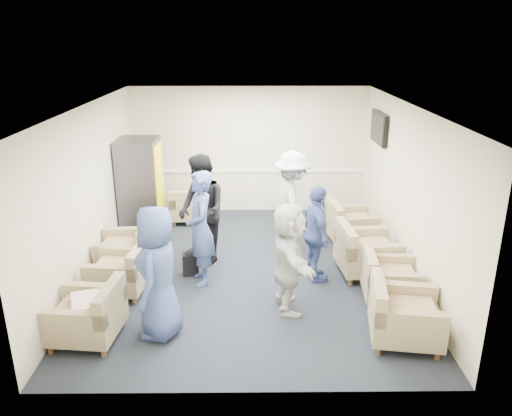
{
  "coord_description": "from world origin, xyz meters",
  "views": [
    {
      "loc": [
        0.04,
        -7.49,
        3.72
      ],
      "look_at": [
        0.12,
        0.2,
        1.02
      ],
      "focal_mm": 35.0,
      "sensor_mm": 36.0,
      "label": 1
    }
  ],
  "objects_px": {
    "armchair_right_midnear": "(387,280)",
    "person_back_right": "(292,203)",
    "armchair_left_near": "(90,317)",
    "person_mid_right": "(316,234)",
    "armchair_left_far": "(128,251)",
    "armchair_left_mid": "(122,273)",
    "armchair_corner": "(191,207)",
    "armchair_right_midfar": "(364,253)",
    "vending_machine": "(141,186)",
    "person_front_right": "(289,258)",
    "armchair_right_far": "(349,225)",
    "person_back_left": "(202,210)",
    "person_front_left": "(158,273)",
    "person_mid_left": "(200,229)",
    "armchair_right_near": "(401,317)"
  },
  "relations": [
    {
      "from": "armchair_right_far",
      "to": "person_back_right",
      "type": "height_order",
      "value": "person_back_right"
    },
    {
      "from": "armchair_corner",
      "to": "armchair_right_midfar",
      "type": "bearing_deg",
      "value": 139.6
    },
    {
      "from": "person_back_right",
      "to": "armchair_left_mid",
      "type": "bearing_deg",
      "value": 105.93
    },
    {
      "from": "armchair_right_near",
      "to": "armchair_corner",
      "type": "height_order",
      "value": "armchair_right_near"
    },
    {
      "from": "armchair_right_midfar",
      "to": "vending_machine",
      "type": "height_order",
      "value": "vending_machine"
    },
    {
      "from": "vending_machine",
      "to": "armchair_right_far",
      "type": "bearing_deg",
      "value": -8.48
    },
    {
      "from": "person_back_left",
      "to": "person_front_right",
      "type": "relative_size",
      "value": 1.17
    },
    {
      "from": "armchair_left_far",
      "to": "person_mid_right",
      "type": "relative_size",
      "value": 0.55
    },
    {
      "from": "armchair_left_mid",
      "to": "person_back_left",
      "type": "xyz_separation_m",
      "value": [
        1.12,
        1.09,
        0.61
      ]
    },
    {
      "from": "person_back_right",
      "to": "armchair_right_midnear",
      "type": "bearing_deg",
      "value": -158.42
    },
    {
      "from": "person_front_right",
      "to": "armchair_right_near",
      "type": "bearing_deg",
      "value": -126.47
    },
    {
      "from": "person_mid_left",
      "to": "person_front_right",
      "type": "height_order",
      "value": "person_mid_left"
    },
    {
      "from": "armchair_left_far",
      "to": "armchair_right_near",
      "type": "height_order",
      "value": "armchair_right_near"
    },
    {
      "from": "vending_machine",
      "to": "person_front_left",
      "type": "height_order",
      "value": "vending_machine"
    },
    {
      "from": "armchair_left_far",
      "to": "person_mid_left",
      "type": "xyz_separation_m",
      "value": [
        1.27,
        -0.47,
        0.58
      ]
    },
    {
      "from": "armchair_corner",
      "to": "person_front_right",
      "type": "bearing_deg",
      "value": 114.8
    },
    {
      "from": "vending_machine",
      "to": "person_back_left",
      "type": "relative_size",
      "value": 0.99
    },
    {
      "from": "armchair_left_mid",
      "to": "person_front_left",
      "type": "xyz_separation_m",
      "value": [
        0.77,
        -1.11,
        0.55
      ]
    },
    {
      "from": "armchair_right_far",
      "to": "person_front_right",
      "type": "relative_size",
      "value": 0.58
    },
    {
      "from": "armchair_left_far",
      "to": "vending_machine",
      "type": "xyz_separation_m",
      "value": [
        -0.09,
        1.7,
        0.6
      ]
    },
    {
      "from": "armchair_left_near",
      "to": "vending_machine",
      "type": "distance_m",
      "value": 3.78
    },
    {
      "from": "person_back_left",
      "to": "person_front_right",
      "type": "bearing_deg",
      "value": 9.89
    },
    {
      "from": "person_back_right",
      "to": "armchair_left_far",
      "type": "bearing_deg",
      "value": 91.04
    },
    {
      "from": "vending_machine",
      "to": "person_mid_left",
      "type": "distance_m",
      "value": 2.55
    },
    {
      "from": "armchair_left_far",
      "to": "armchair_right_midnear",
      "type": "relative_size",
      "value": 1.01
    },
    {
      "from": "vending_machine",
      "to": "person_back_right",
      "type": "distance_m",
      "value": 3.01
    },
    {
      "from": "armchair_right_midnear",
      "to": "person_back_right",
      "type": "relative_size",
      "value": 0.47
    },
    {
      "from": "armchair_right_midnear",
      "to": "armchair_right_near",
      "type": "bearing_deg",
      "value": 179.18
    },
    {
      "from": "person_mid_left",
      "to": "person_mid_right",
      "type": "relative_size",
      "value": 1.16
    },
    {
      "from": "armchair_left_mid",
      "to": "person_back_right",
      "type": "xyz_separation_m",
      "value": [
        2.67,
        1.52,
        0.59
      ]
    },
    {
      "from": "armchair_left_far",
      "to": "armchair_right_midnear",
      "type": "distance_m",
      "value": 4.17
    },
    {
      "from": "armchair_right_far",
      "to": "person_mid_left",
      "type": "distance_m",
      "value": 3.09
    },
    {
      "from": "person_front_left",
      "to": "person_mid_left",
      "type": "relative_size",
      "value": 0.97
    },
    {
      "from": "armchair_right_midnear",
      "to": "person_front_left",
      "type": "relative_size",
      "value": 0.49
    },
    {
      "from": "armchair_right_midfar",
      "to": "person_front_right",
      "type": "height_order",
      "value": "person_front_right"
    },
    {
      "from": "armchair_right_near",
      "to": "person_front_right",
      "type": "bearing_deg",
      "value": 68.35
    },
    {
      "from": "armchair_left_near",
      "to": "person_mid_right",
      "type": "height_order",
      "value": "person_mid_right"
    },
    {
      "from": "armchair_right_far",
      "to": "person_back_left",
      "type": "relative_size",
      "value": 0.5
    },
    {
      "from": "person_back_right",
      "to": "person_mid_right",
      "type": "xyz_separation_m",
      "value": [
        0.29,
        -1.13,
        -0.13
      ]
    },
    {
      "from": "armchair_right_far",
      "to": "armchair_corner",
      "type": "height_order",
      "value": "armchair_right_far"
    },
    {
      "from": "person_mid_right",
      "to": "person_back_right",
      "type": "bearing_deg",
      "value": 3.17
    },
    {
      "from": "armchair_right_midfar",
      "to": "person_front_right",
      "type": "bearing_deg",
      "value": 124.61
    },
    {
      "from": "armchair_left_near",
      "to": "person_back_right",
      "type": "height_order",
      "value": "person_back_right"
    },
    {
      "from": "armchair_left_near",
      "to": "person_back_right",
      "type": "relative_size",
      "value": 0.49
    },
    {
      "from": "armchair_right_near",
      "to": "person_back_left",
      "type": "relative_size",
      "value": 0.52
    },
    {
      "from": "armchair_left_near",
      "to": "armchair_right_midnear",
      "type": "xyz_separation_m",
      "value": [
        4.04,
        0.98,
        -0.01
      ]
    },
    {
      "from": "vending_machine",
      "to": "armchair_left_near",
      "type": "bearing_deg",
      "value": -88.72
    },
    {
      "from": "armchair_left_mid",
      "to": "vending_machine",
      "type": "relative_size",
      "value": 0.48
    },
    {
      "from": "armchair_left_near",
      "to": "armchair_right_near",
      "type": "bearing_deg",
      "value": 94.82
    },
    {
      "from": "armchair_corner",
      "to": "person_mid_left",
      "type": "distance_m",
      "value": 2.8
    }
  ]
}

